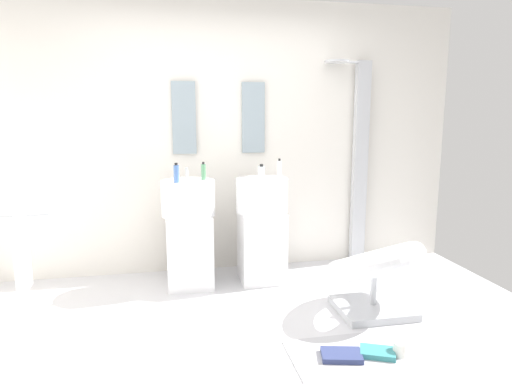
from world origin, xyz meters
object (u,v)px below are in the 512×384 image
object	(u,v)px
pedestal_sink_right	(262,226)
soap_bottle_clear	(262,173)
coffee_mug	(400,349)
soap_bottle_blue	(176,174)
lounge_chair	(375,269)
soap_bottle_white	(279,169)
towel_rack	(17,257)
magazine_navy	(342,355)
soap_bottle_green	(203,172)
magazine_teal	(378,352)
shower_column	(359,159)
pedestal_sink_left	(189,230)

from	to	relation	value
pedestal_sink_right	soap_bottle_clear	distance (m)	0.53
pedestal_sink_right	coffee_mug	world-z (taller)	pedestal_sink_right
pedestal_sink_right	soap_bottle_clear	world-z (taller)	soap_bottle_clear
soap_bottle_blue	soap_bottle_clear	bearing A→B (deg)	-2.22
lounge_chair	soap_bottle_white	xyz separation A→B (m)	(-0.55, 0.83, 0.69)
towel_rack	magazine_navy	distance (m)	2.17
soap_bottle_blue	soap_bottle_green	bearing A→B (deg)	27.75
magazine_teal	coffee_mug	world-z (taller)	coffee_mug
shower_column	magazine_teal	xyz separation A→B (m)	(-0.64, -1.82, -1.05)
pedestal_sink_left	soap_bottle_blue	distance (m)	0.54
shower_column	soap_bottle_clear	world-z (taller)	shower_column
pedestal_sink_left	pedestal_sink_right	size ratio (longest dim) A/B	1.00
shower_column	towel_rack	bearing A→B (deg)	-156.81
soap_bottle_white	soap_bottle_green	bearing A→B (deg)	176.52
soap_bottle_clear	towel_rack	bearing A→B (deg)	-156.74
magazine_navy	soap_bottle_green	bearing A→B (deg)	129.76
pedestal_sink_left	magazine_teal	world-z (taller)	pedestal_sink_left
pedestal_sink_right	coffee_mug	distance (m)	1.68
pedestal_sink_left	soap_bottle_white	world-z (taller)	soap_bottle_white
pedestal_sink_right	towel_rack	xyz separation A→B (m)	(-1.81, -0.89, 0.11)
soap_bottle_blue	lounge_chair	bearing A→B (deg)	-26.87
pedestal_sink_right	magazine_navy	bearing A→B (deg)	-82.02
lounge_chair	towel_rack	world-z (taller)	towel_rack
towel_rack	soap_bottle_white	world-z (taller)	soap_bottle_white
soap_bottle_green	soap_bottle_clear	distance (m)	0.51
pedestal_sink_right	soap_bottle_green	bearing A→B (deg)	177.05
pedestal_sink_left	soap_bottle_green	size ratio (longest dim) A/B	6.73
shower_column	soap_bottle_white	bearing A→B (deg)	-158.63
pedestal_sink_right	soap_bottle_white	size ratio (longest dim) A/B	5.96
shower_column	coffee_mug	bearing A→B (deg)	-105.28
pedestal_sink_left	soap_bottle_green	distance (m)	0.54
soap_bottle_clear	lounge_chair	bearing A→B (deg)	-44.03
shower_column	soap_bottle_blue	xyz separation A→B (m)	(-1.85, -0.45, -0.04)
soap_bottle_white	pedestal_sink_left	bearing A→B (deg)	178.99
soap_bottle_blue	soap_bottle_green	distance (m)	0.27
pedestal_sink_right	coffee_mug	xyz separation A→B (m)	(0.58, -1.50, -0.46)
pedestal_sink_left	magazine_navy	distance (m)	1.76
magazine_navy	soap_bottle_blue	distance (m)	1.95
lounge_chair	soap_bottle_green	xyz separation A→B (m)	(-1.23, 0.87, 0.68)
lounge_chair	soap_bottle_blue	world-z (taller)	soap_bottle_blue
pedestal_sink_right	lounge_chair	bearing A→B (deg)	-49.88
coffee_mug	soap_bottle_clear	size ratio (longest dim) A/B	0.63
magazine_navy	soap_bottle_clear	xyz separation A→B (m)	(-0.23, 1.33, 1.00)
magazine_teal	soap_bottle_blue	size ratio (longest dim) A/B	1.29
magazine_navy	soap_bottle_green	xyz separation A→B (m)	(-0.73, 1.48, 1.01)
pedestal_sink_left	towel_rack	xyz separation A→B (m)	(-1.14, -0.89, 0.11)
pedestal_sink_left	pedestal_sink_right	world-z (taller)	same
pedestal_sink_left	coffee_mug	world-z (taller)	pedestal_sink_left
lounge_chair	soap_bottle_blue	size ratio (longest dim) A/B	6.18
magazine_teal	soap_bottle_green	xyz separation A→B (m)	(-0.96, 1.50, 1.00)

